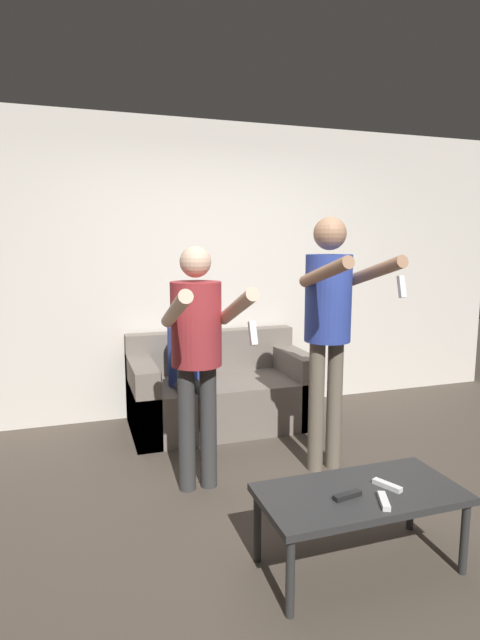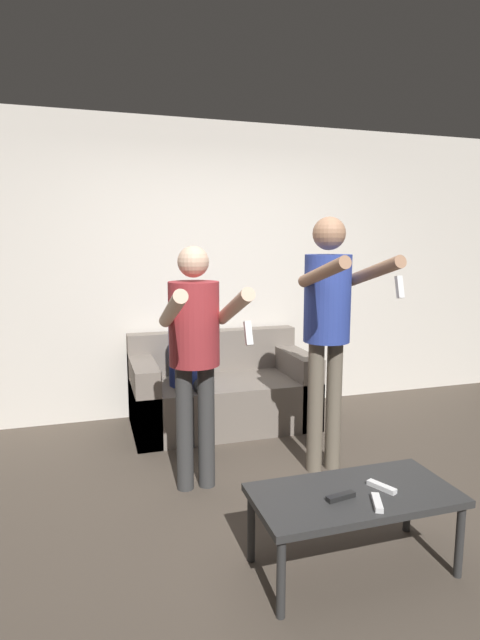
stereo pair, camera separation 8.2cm
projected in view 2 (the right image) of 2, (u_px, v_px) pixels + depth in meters
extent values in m
plane|color=#4C4238|center=(288.00, 508.00, 3.04)|extent=(14.00, 14.00, 0.00)
cube|color=silver|center=(211.00, 270.00, 4.69)|extent=(6.40, 0.06, 2.70)
cube|color=slate|center=(223.00, 402.00, 4.40)|extent=(1.57, 0.82, 0.42)
cube|color=slate|center=(213.00, 350.00, 4.66)|extent=(1.57, 0.16, 0.38)
cube|color=slate|center=(144.00, 398.00, 4.19)|extent=(0.20, 0.82, 0.63)
cube|color=slate|center=(295.00, 384.00, 4.58)|extent=(0.20, 0.82, 0.63)
cylinder|color=#383838|center=(185.00, 428.00, 3.23)|extent=(0.11, 0.11, 0.83)
cylinder|color=#383838|center=(206.00, 426.00, 3.27)|extent=(0.11, 0.11, 0.83)
cylinder|color=#9E2D33|center=(194.00, 324.00, 3.15)|extent=(0.32, 0.32, 0.53)
sphere|color=beige|center=(193.00, 262.00, 3.09)|extent=(0.20, 0.20, 0.20)
cylinder|color=beige|center=(172.00, 310.00, 2.81)|extent=(0.08, 0.58, 0.28)
cylinder|color=beige|center=(234.00, 307.00, 2.91)|extent=(0.08, 0.58, 0.28)
cube|color=white|center=(248.00, 333.00, 2.67)|extent=(0.04, 0.07, 0.13)
cylinder|color=#6B6051|center=(315.00, 407.00, 3.49)|extent=(0.11, 0.11, 0.93)
cylinder|color=#6B6051|center=(334.00, 405.00, 3.53)|extent=(0.11, 0.11, 0.93)
cylinder|color=#2D429E|center=(327.00, 298.00, 3.39)|extent=(0.32, 0.32, 0.60)
sphere|color=#A87A5B|center=(329.00, 233.00, 3.33)|extent=(0.22, 0.22, 0.22)
cylinder|color=#A87A5B|center=(323.00, 273.00, 3.05)|extent=(0.08, 0.58, 0.22)
cylinder|color=#A87A5B|center=(374.00, 272.00, 3.15)|extent=(0.08, 0.58, 0.22)
cube|color=white|center=(400.00, 287.00, 2.90)|extent=(0.04, 0.06, 0.13)
cylinder|color=#383838|center=(187.00, 422.00, 3.92)|extent=(0.11, 0.11, 0.42)
cylinder|color=#383838|center=(204.00, 420.00, 3.96)|extent=(0.11, 0.11, 0.42)
cylinder|color=#383838|center=(183.00, 387.00, 4.03)|extent=(0.11, 0.32, 0.11)
cylinder|color=#383838|center=(200.00, 386.00, 4.07)|extent=(0.11, 0.32, 0.11)
cylinder|color=#2D429E|center=(187.00, 355.00, 4.17)|extent=(0.31, 0.31, 0.50)
sphere|color=brown|center=(186.00, 312.00, 4.12)|extent=(0.20, 0.20, 0.20)
cube|color=#2D2D2D|center=(354.00, 495.00, 2.42)|extent=(1.00, 0.49, 0.04)
cylinder|color=#2D2D2D|center=(281.00, 578.00, 2.13)|extent=(0.04, 0.04, 0.37)
cylinder|color=#2D2D2D|center=(460.00, 541.00, 2.39)|extent=(0.04, 0.04, 0.37)
cylinder|color=#2D2D2D|center=(251.00, 527.00, 2.51)|extent=(0.04, 0.04, 0.37)
cylinder|color=#2D2D2D|center=(408.00, 500.00, 2.78)|extent=(0.04, 0.04, 0.37)
cube|color=white|center=(377.00, 503.00, 2.29)|extent=(0.09, 0.15, 0.02)
cube|color=black|center=(341.00, 497.00, 2.35)|extent=(0.15, 0.06, 0.02)
cube|color=white|center=(382.00, 487.00, 2.44)|extent=(0.09, 0.15, 0.02)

